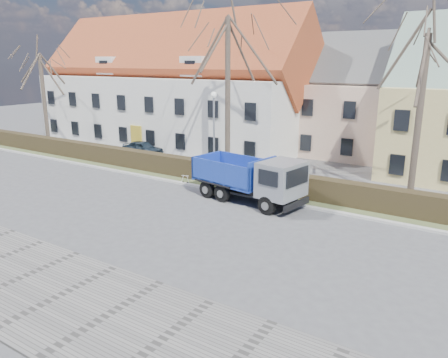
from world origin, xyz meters
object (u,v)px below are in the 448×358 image
Objects in this scene: streetlight at (214,135)px; cart_frame at (182,179)px; dump_truck at (245,177)px; parked_car_a at (143,148)px.

streetlight is 8.10× the size of cart_frame.
cart_frame is at bearing -179.62° from dump_truck.
streetlight reaches higher than dump_truck.
cart_frame is 9.68m from parked_car_a.
dump_truck reaches higher than parked_car_a.
cart_frame is (-0.88, -2.34, -2.57)m from streetlight.
cart_frame is 0.20× the size of parked_car_a.
dump_truck is 1.17× the size of streetlight.
parked_car_a is (-9.10, 2.78, -2.29)m from streetlight.
streetlight is 9.78m from parked_car_a.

